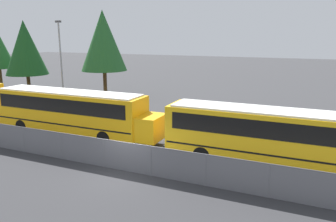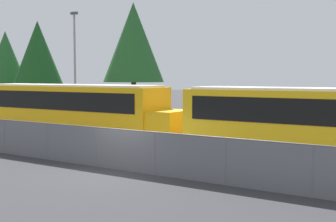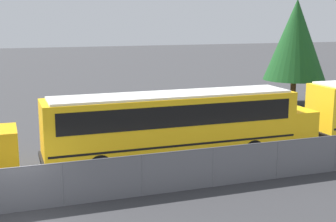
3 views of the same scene
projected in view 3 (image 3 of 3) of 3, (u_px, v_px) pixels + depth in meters
The scene contains 4 objects.
ground_plane at pixel (21, 212), 16.87m from camera, with size 200.00×200.00×0.00m, color #38383A.
fence at pixel (19, 189), 16.70m from camera, with size 70.19×0.07×1.70m.
school_bus_2 at pixel (179, 121), 22.52m from camera, with size 13.83×2.47×3.37m.
tree_3 at pixel (296, 40), 37.10m from camera, with size 4.91×4.91×8.39m.
Camera 3 is at (-0.26, -16.71, 6.85)m, focal length 50.00 mm.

